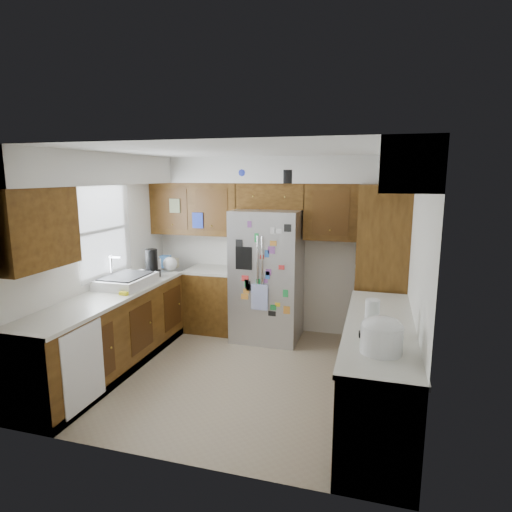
{
  "coord_description": "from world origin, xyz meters",
  "views": [
    {
      "loc": [
        1.43,
        -4.35,
        2.26
      ],
      "look_at": [
        0.08,
        0.35,
        1.33
      ],
      "focal_mm": 30.0,
      "sensor_mm": 36.0,
      "label": 1
    }
  ],
  "objects_px": {
    "fridge": "(267,275)",
    "rice_cooker": "(382,334)",
    "paper_towel": "(372,315)",
    "pantry": "(381,270)"
  },
  "relations": [
    {
      "from": "fridge",
      "to": "rice_cooker",
      "type": "height_order",
      "value": "fridge"
    },
    {
      "from": "pantry",
      "to": "fridge",
      "type": "bearing_deg",
      "value": 177.94
    },
    {
      "from": "pantry",
      "to": "paper_towel",
      "type": "height_order",
      "value": "pantry"
    },
    {
      "from": "fridge",
      "to": "rice_cooker",
      "type": "bearing_deg",
      "value": -57.07
    },
    {
      "from": "pantry",
      "to": "paper_towel",
      "type": "xyz_separation_m",
      "value": [
        -0.08,
        -1.79,
        -0.02
      ]
    },
    {
      "from": "fridge",
      "to": "rice_cooker",
      "type": "relative_size",
      "value": 5.46
    },
    {
      "from": "fridge",
      "to": "rice_cooker",
      "type": "xyz_separation_m",
      "value": [
        1.5,
        -2.32,
        0.17
      ]
    },
    {
      "from": "rice_cooker",
      "to": "paper_towel",
      "type": "distance_m",
      "value": 0.48
    },
    {
      "from": "pantry",
      "to": "rice_cooker",
      "type": "bearing_deg",
      "value": -90.01
    },
    {
      "from": "fridge",
      "to": "paper_towel",
      "type": "distance_m",
      "value": 2.33
    }
  ]
}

